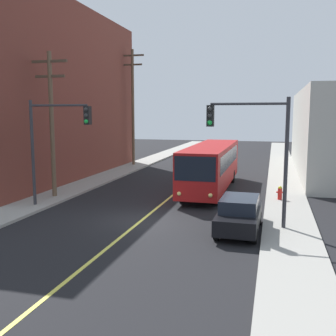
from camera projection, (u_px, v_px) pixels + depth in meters
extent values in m
plane|color=black|center=(141.00, 221.00, 20.14)|extent=(120.00, 120.00, 0.00)
cube|color=gray|center=(95.00, 181.00, 31.55)|extent=(2.50, 90.00, 0.15)
cube|color=gray|center=(285.00, 190.00, 27.85)|extent=(2.50, 90.00, 0.15)
cube|color=#D8CC4C|center=(196.00, 176.00, 34.50)|extent=(0.16, 60.00, 0.01)
cube|color=brown|center=(31.00, 95.00, 33.49)|extent=(10.00, 22.23, 13.90)
cube|color=black|center=(87.00, 160.00, 32.96)|extent=(0.06, 15.56, 1.30)
cube|color=black|center=(86.00, 121.00, 32.52)|extent=(0.06, 15.56, 1.30)
cube|color=black|center=(85.00, 81.00, 32.08)|extent=(0.06, 15.56, 1.30)
cube|color=black|center=(84.00, 40.00, 31.64)|extent=(0.06, 15.56, 1.30)
cube|color=black|center=(297.00, 154.00, 37.11)|extent=(0.06, 16.54, 1.30)
cube|color=black|center=(299.00, 120.00, 36.67)|extent=(0.06, 16.54, 1.30)
cube|color=maroon|center=(211.00, 165.00, 27.93)|extent=(2.58, 12.01, 2.75)
cube|color=black|center=(195.00, 169.00, 22.14)|extent=(2.35, 0.09, 1.40)
cube|color=black|center=(223.00, 149.00, 33.57)|extent=(2.30, 0.09, 1.10)
cube|color=black|center=(194.00, 157.00, 28.18)|extent=(0.08, 10.20, 1.10)
cube|color=black|center=(230.00, 158.00, 27.54)|extent=(0.08, 10.20, 1.10)
cube|color=orange|center=(195.00, 158.00, 22.07)|extent=(1.79, 0.06, 0.30)
sphere|color=#F9D872|center=(179.00, 194.00, 22.53)|extent=(0.24, 0.24, 0.24)
sphere|color=#F9D872|center=(210.00, 195.00, 22.07)|extent=(0.24, 0.24, 0.24)
cylinder|color=black|center=(182.00, 194.00, 24.39)|extent=(0.30, 1.00, 1.00)
cylinder|color=black|center=(219.00, 196.00, 23.81)|extent=(0.30, 1.00, 1.00)
cylinder|color=black|center=(204.00, 175.00, 31.75)|extent=(0.30, 1.00, 1.00)
cylinder|color=black|center=(232.00, 176.00, 31.17)|extent=(0.30, 1.00, 1.00)
cube|color=black|center=(239.00, 218.00, 18.29)|extent=(1.90, 4.44, 0.70)
cube|color=black|center=(240.00, 204.00, 18.20)|extent=(1.67, 2.50, 0.60)
cylinder|color=black|center=(217.00, 233.00, 17.13)|extent=(0.23, 0.64, 0.64)
cylinder|color=black|center=(254.00, 236.00, 16.69)|extent=(0.23, 0.64, 0.64)
cylinder|color=black|center=(226.00, 216.00, 19.98)|extent=(0.23, 0.64, 0.64)
cylinder|color=black|center=(259.00, 218.00, 19.54)|extent=(0.23, 0.64, 0.64)
cylinder|color=brown|center=(52.00, 125.00, 24.97)|extent=(0.28, 0.28, 9.03)
cube|color=#4C3D2D|center=(49.00, 61.00, 24.43)|extent=(2.40, 0.16, 0.16)
cube|color=#4C3D2D|center=(50.00, 76.00, 24.56)|extent=(2.00, 0.16, 0.16)
cylinder|color=brown|center=(133.00, 108.00, 40.42)|extent=(0.28, 0.28, 11.57)
cube|color=#4C3D2D|center=(132.00, 55.00, 39.70)|extent=(2.40, 0.16, 0.16)
cube|color=#4C3D2D|center=(132.00, 65.00, 39.83)|extent=(2.00, 0.16, 0.16)
cylinder|color=#2D2D33|center=(33.00, 153.00, 22.79)|extent=(0.18, 0.18, 6.00)
cylinder|color=#2D2D33|center=(58.00, 105.00, 21.98)|extent=(3.50, 0.12, 0.12)
cube|color=black|center=(88.00, 115.00, 21.61)|extent=(0.32, 0.36, 1.00)
sphere|color=#2D2D2D|center=(86.00, 109.00, 21.38)|extent=(0.22, 0.22, 0.22)
sphere|color=#2D2D2D|center=(86.00, 115.00, 21.42)|extent=(0.22, 0.22, 0.22)
sphere|color=green|center=(86.00, 121.00, 21.47)|extent=(0.22, 0.22, 0.22)
cylinder|color=#2D2D33|center=(286.00, 164.00, 18.12)|extent=(0.18, 0.18, 6.00)
cylinder|color=#2D2D33|center=(249.00, 104.00, 18.19)|extent=(3.50, 0.12, 0.12)
cube|color=black|center=(210.00, 116.00, 18.71)|extent=(0.32, 0.36, 1.00)
sphere|color=#2D2D2D|center=(210.00, 109.00, 18.49)|extent=(0.22, 0.22, 0.22)
sphere|color=#2D2D2D|center=(210.00, 116.00, 18.53)|extent=(0.22, 0.22, 0.22)
sphere|color=green|center=(210.00, 123.00, 18.58)|extent=(0.22, 0.22, 0.22)
cylinder|color=red|center=(280.00, 194.00, 24.45)|extent=(0.26, 0.26, 0.70)
sphere|color=gold|center=(280.00, 188.00, 24.40)|extent=(0.24, 0.24, 0.24)
cylinder|color=red|center=(277.00, 192.00, 24.48)|extent=(0.12, 0.10, 0.10)
cylinder|color=red|center=(283.00, 192.00, 24.40)|extent=(0.12, 0.10, 0.10)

